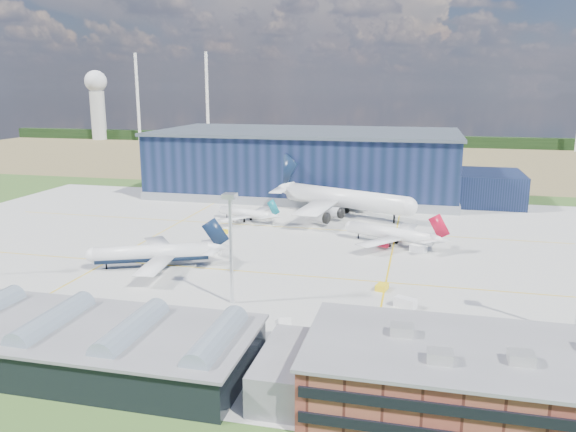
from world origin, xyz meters
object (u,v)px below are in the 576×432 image
object	(u,v)px
ops_building	(475,380)
gse_cart_a	(217,253)
airliner_red	(390,227)
car_a	(255,344)
airliner_regional	(245,209)
car_b	(293,348)
light_mast_center	(231,231)
gse_tug_c	(222,232)
gse_van_c	(405,303)
airliner_navy	(152,245)
airliner_widebody	(346,189)
hangar	(313,166)
gse_tug_b	(382,287)
airstair	(284,335)
gse_van_b	(418,249)

from	to	relation	value
ops_building	gse_cart_a	size ratio (longest dim) A/B	16.91
airliner_red	car_a	xyz separation A→B (m)	(-18.50, -70.00, -4.64)
airliner_regional	car_a	bearing A→B (deg)	128.49
car_b	light_mast_center	bearing A→B (deg)	50.29
ops_building	gse_cart_a	bearing A→B (deg)	134.38
gse_tug_c	car_b	xyz separation A→B (m)	(37.90, -69.62, -0.07)
gse_van_c	car_a	world-z (taller)	gse_van_c
light_mast_center	airliner_navy	bearing A→B (deg)	146.12
light_mast_center	airliner_navy	size ratio (longest dim) A/B	0.65
ops_building	light_mast_center	xyz separation A→B (m)	(-45.01, 30.00, 10.64)
airliner_red	airliner_widebody	size ratio (longest dim) A/B	0.55
hangar	airliner_navy	size ratio (longest dim) A/B	4.08
light_mast_center	gse_van_c	world-z (taller)	light_mast_center
gse_tug_b	gse_tug_c	distance (m)	62.32
hangar	ops_building	world-z (taller)	hangar
gse_van_c	airliner_regional	bearing A→B (deg)	64.42
hangar	airliner_red	world-z (taller)	hangar
gse_cart_a	ops_building	bearing A→B (deg)	-48.49
airliner_widebody	gse_van_c	world-z (taller)	airliner_widebody
airliner_navy	airstair	world-z (taller)	airliner_navy
airliner_navy	gse_tug_c	size ratio (longest dim) A/B	11.34
ops_building	airstair	size ratio (longest dim) A/B	8.38
hangar	gse_tug_b	world-z (taller)	hangar
gse_van_c	car_b	size ratio (longest dim) A/B	1.17
gse_tug_b	airliner_red	bearing A→B (deg)	105.96
hangar	gse_tug_c	world-z (taller)	hangar
airliner_widebody	airliner_regional	bearing A→B (deg)	-131.45
gse_van_b	gse_cart_a	bearing A→B (deg)	132.00
airliner_navy	car_a	distance (m)	52.03
hangar	car_b	xyz separation A→B (m)	(24.22, -142.80, -11.00)
gse_tug_b	car_a	distance (m)	37.98
airliner_navy	hangar	bearing A→B (deg)	-122.96
airliner_navy	airliner_regional	world-z (taller)	airliner_navy
gse_tug_c	gse_cart_a	bearing A→B (deg)	-52.43
ops_building	airliner_widebody	xyz separation A→B (m)	(-33.23, 115.00, 4.78)
car_a	airliner_red	bearing A→B (deg)	-38.64
hangar	gse_van_b	bearing A→B (deg)	-60.74
airliner_regional	gse_van_c	xyz separation A→B (m)	(54.13, -64.21, -3.14)
gse_tug_c	car_b	size ratio (longest dim) A/B	0.84
hangar	airliner_navy	xyz separation A→B (m)	(-19.61, -106.80, -5.83)
airstair	airliner_regional	bearing A→B (deg)	90.03
airliner_widebody	gse_tug_b	bearing A→B (deg)	-53.02
light_mast_center	airliner_regional	world-z (taller)	light_mast_center
airliner_regional	gse_van_b	world-z (taller)	airliner_regional
airliner_navy	car_a	bearing A→B (deg)	113.39
light_mast_center	gse_tug_c	world-z (taller)	light_mast_center
ops_building	car_a	distance (m)	36.86
hangar	car_a	bearing A→B (deg)	-82.98
airliner_red	car_a	distance (m)	72.55
car_a	airliner_navy	bearing A→B (deg)	22.11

